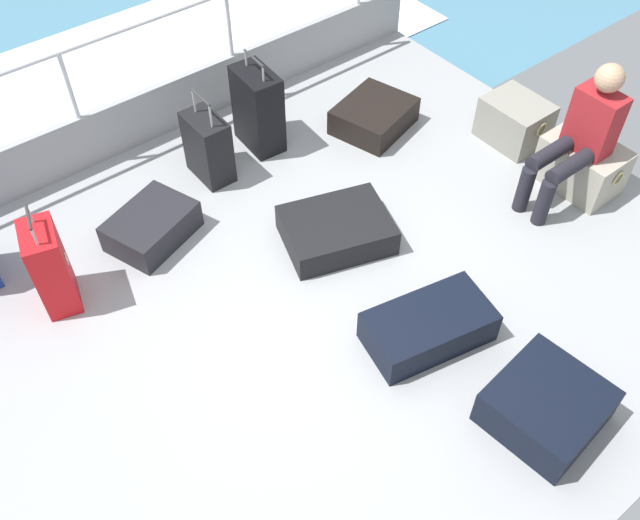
% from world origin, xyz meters
% --- Properties ---
extents(ground_plane, '(4.40, 5.20, 0.06)m').
position_xyz_m(ground_plane, '(0.00, 0.00, -0.03)').
color(ground_plane, '#939699').
extents(gunwale_port, '(0.06, 5.20, 0.45)m').
position_xyz_m(gunwale_port, '(-2.17, 0.00, 0.23)').
color(gunwale_port, '#939699').
rests_on(gunwale_port, ground_plane).
extents(railing_port, '(0.04, 4.20, 1.02)m').
position_xyz_m(railing_port, '(-2.17, 0.00, 0.78)').
color(railing_port, silver).
rests_on(railing_port, ground_plane).
extents(sea_wake, '(12.00, 12.00, 0.01)m').
position_xyz_m(sea_wake, '(-3.60, 0.00, -0.34)').
color(sea_wake, teal).
rests_on(sea_wake, ground_plane).
extents(cargo_crate_0, '(0.54, 0.41, 0.36)m').
position_xyz_m(cargo_crate_0, '(-0.30, 2.18, 0.18)').
color(cargo_crate_0, gray).
rests_on(cargo_crate_0, ground_plane).
extents(cargo_crate_1, '(0.63, 0.40, 0.38)m').
position_xyz_m(cargo_crate_1, '(0.39, 2.15, 0.19)').
color(cargo_crate_1, '#9E9989').
rests_on(cargo_crate_1, ground_plane).
extents(passenger_seated, '(0.34, 0.66, 1.08)m').
position_xyz_m(passenger_seated, '(0.39, 1.97, 0.56)').
color(passenger_seated, maroon).
rests_on(passenger_seated, ground_plane).
extents(suitcase_0, '(0.77, 0.88, 0.21)m').
position_xyz_m(suitcase_0, '(-0.30, 0.30, 0.10)').
color(suitcase_0, black).
rests_on(suitcase_0, ground_plane).
extents(suitcase_1, '(0.39, 0.29, 0.78)m').
position_xyz_m(suitcase_1, '(-1.01, -1.47, 0.32)').
color(suitcase_1, red).
rests_on(suitcase_1, ground_plane).
extents(suitcase_3, '(0.58, 0.86, 0.23)m').
position_xyz_m(suitcase_3, '(0.73, 0.21, 0.12)').
color(suitcase_3, black).
rests_on(suitcase_3, ground_plane).
extents(suitcase_4, '(0.67, 0.74, 0.22)m').
position_xyz_m(suitcase_4, '(-1.13, 1.39, 0.11)').
color(suitcase_4, black).
rests_on(suitcase_4, ground_plane).
extents(suitcase_5, '(0.39, 0.24, 0.73)m').
position_xyz_m(suitcase_5, '(-1.47, -0.01, 0.27)').
color(suitcase_5, black).
rests_on(suitcase_5, ground_plane).
extents(suitcase_6, '(0.44, 0.28, 0.80)m').
position_xyz_m(suitcase_6, '(-1.55, 0.51, 0.34)').
color(suitcase_6, black).
rests_on(suitcase_6, ground_plane).
extents(suitcase_7, '(0.64, 0.67, 0.26)m').
position_xyz_m(suitcase_7, '(1.55, 0.34, 0.13)').
color(suitcase_7, black).
rests_on(suitcase_7, ground_plane).
extents(suitcase_8, '(0.62, 0.72, 0.22)m').
position_xyz_m(suitcase_8, '(-1.14, -0.71, 0.11)').
color(suitcase_8, black).
rests_on(suitcase_8, ground_plane).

